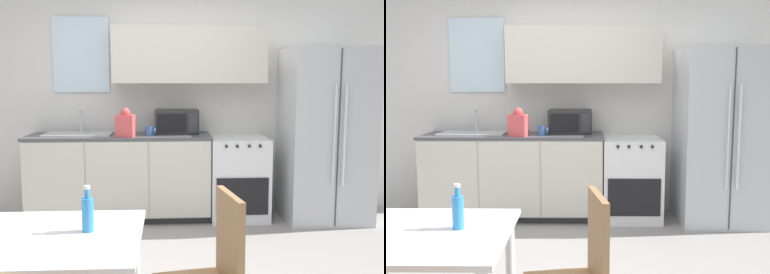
# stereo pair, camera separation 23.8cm
# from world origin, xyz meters

# --- Properties ---
(wall_back) EXTENTS (12.00, 0.38, 2.70)m
(wall_back) POSITION_xyz_m (0.06, 1.91, 1.42)
(wall_back) COLOR silver
(wall_back) RESTS_ON ground_plane
(kitchen_counter) EXTENTS (1.98, 0.61, 0.94)m
(kitchen_counter) POSITION_xyz_m (-0.33, 1.61, 0.47)
(kitchen_counter) COLOR #333333
(kitchen_counter) RESTS_ON ground_plane
(oven_range) EXTENTS (0.63, 0.64, 0.90)m
(oven_range) POSITION_xyz_m (0.97, 1.59, 0.45)
(oven_range) COLOR white
(oven_range) RESTS_ON ground_plane
(refrigerator) EXTENTS (0.88, 0.82, 1.87)m
(refrigerator) POSITION_xyz_m (1.91, 1.52, 0.93)
(refrigerator) COLOR silver
(refrigerator) RESTS_ON ground_plane
(kitchen_sink) EXTENTS (0.72, 0.40, 0.26)m
(kitchen_sink) POSITION_xyz_m (-0.78, 1.62, 0.95)
(kitchen_sink) COLOR #B7BABC
(kitchen_sink) RESTS_ON kitchen_counter
(microwave) EXTENTS (0.48, 0.36, 0.27)m
(microwave) POSITION_xyz_m (0.29, 1.70, 1.07)
(microwave) COLOR #282828
(microwave) RESTS_ON kitchen_counter
(coffee_mug) EXTENTS (0.11, 0.08, 0.10)m
(coffee_mug) POSITION_xyz_m (-0.00, 1.49, 0.99)
(coffee_mug) COLOR #335999
(coffee_mug) RESTS_ON kitchen_counter
(grocery_bag_0) EXTENTS (0.21, 0.18, 0.30)m
(grocery_bag_0) POSITION_xyz_m (-0.25, 1.43, 1.07)
(grocery_bag_0) COLOR #D14C4C
(grocery_bag_0) RESTS_ON kitchen_counter
(dining_table) EXTENTS (0.90, 0.83, 0.73)m
(dining_table) POSITION_xyz_m (-0.40, -0.93, 0.61)
(dining_table) COLOR white
(dining_table) RESTS_ON ground_plane
(dining_chair_side) EXTENTS (0.47, 0.47, 0.93)m
(dining_chair_side) POSITION_xyz_m (0.43, -0.92, 0.54)
(dining_chair_side) COLOR #997047
(dining_chair_side) RESTS_ON ground_plane
(drink_bottle) EXTENTS (0.06, 0.06, 0.24)m
(drink_bottle) POSITION_xyz_m (-0.22, -0.88, 0.83)
(drink_bottle) COLOR #338CD8
(drink_bottle) RESTS_ON dining_table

